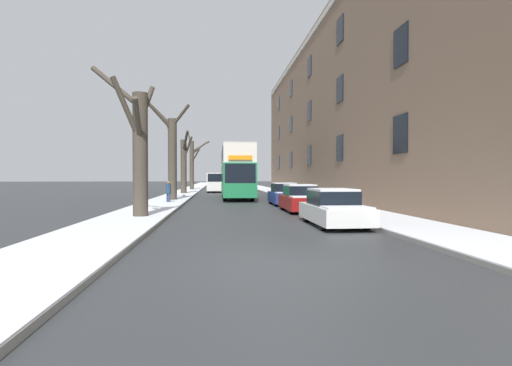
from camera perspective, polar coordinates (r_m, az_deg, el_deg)
The scene contains 14 objects.
ground_plane at distance 8.66m, azimuth 5.74°, elevation -11.68°, with size 320.00×320.00×0.00m, color #303335.
sidewalk_left at distance 61.43m, azimuth -9.03°, elevation -0.81°, with size 2.97×130.00×0.16m.
sidewalk_right at distance 61.72m, azimuth 0.96°, elevation -0.79°, with size 2.97×130.00×0.16m.
terrace_facade_right at distance 38.89m, azimuth 14.23°, elevation 9.38°, with size 9.10×52.19×15.30m.
bare_tree_left_0 at distance 18.32m, azimuth -16.46°, elevation 4.96°, with size 2.93×2.60×6.92m.
bare_tree_left_1 at distance 30.99m, azimuth -11.96°, elevation 4.13°, with size 3.21×3.92×7.40m.
bare_tree_left_2 at distance 43.07m, azimuth -10.24°, elevation 2.87°, with size 1.38×4.75×6.65m.
bare_tree_left_3 at distance 55.89m, azimuth -9.04°, elevation 2.94°, with size 3.17×3.68×8.19m.
double_decker_bus at distance 34.82m, azimuth -2.81°, elevation 1.92°, with size 2.53×11.73×4.45m.
parked_car_0 at distance 15.74m, azimuth 11.02°, elevation -3.61°, with size 1.81×4.41×1.42m.
parked_car_1 at distance 21.74m, azimuth 6.34°, elevation -2.30°, with size 1.76×4.20×1.47m.
parked_car_2 at distance 26.87m, azimuth 4.03°, elevation -1.68°, with size 1.73×4.02×1.49m.
oncoming_van at distance 49.42m, azimuth -5.78°, elevation 0.17°, with size 2.09×5.81×2.36m.
pedestrian_left_sidewalk at distance 28.06m, azimuth -12.40°, elevation -1.21°, with size 0.34×0.34×1.58m.
Camera 1 is at (-1.66, -8.29, 1.88)m, focal length 28.00 mm.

